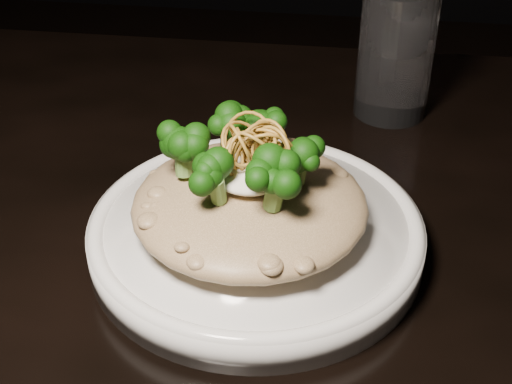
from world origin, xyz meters
The scene contains 7 objects.
table centered at (0.00, 0.00, 0.67)m, with size 1.10×0.80×0.75m.
plate centered at (-0.07, -0.01, 0.76)m, with size 0.26×0.26×0.03m, color white.
risotto centered at (-0.07, -0.01, 0.80)m, with size 0.18×0.18×0.04m, color brown.
broccoli centered at (-0.07, 0.00, 0.84)m, with size 0.13×0.13×0.05m, color black, non-canonical shape.
cheese centered at (-0.07, -0.01, 0.82)m, with size 0.06×0.06×0.02m, color white.
shallots centered at (-0.07, -0.01, 0.85)m, with size 0.04×0.04×0.03m, color brown, non-canonical shape.
drinking_glass centered at (0.04, 0.24, 0.82)m, with size 0.08×0.08×0.13m, color silver.
Camera 1 is at (-0.01, -0.45, 1.11)m, focal length 50.00 mm.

